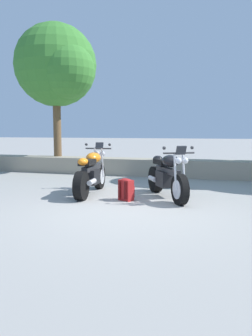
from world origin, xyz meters
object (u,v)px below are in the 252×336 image
at_px(motorcycle_black_centre, 167,176).
at_px(leafy_tree_far_left, 58,67).
at_px(rider_backpack, 126,189).
at_px(motorcycle_orange_near_left, 92,173).

height_order(motorcycle_black_centre, leafy_tree_far_left, leafy_tree_far_left).
bearing_deg(motorcycle_black_centre, rider_backpack, -147.85).
height_order(motorcycle_black_centre, rider_backpack, motorcycle_black_centre).
bearing_deg(motorcycle_orange_near_left, rider_backpack, -26.31).
bearing_deg(rider_backpack, motorcycle_orange_near_left, 153.69).
height_order(motorcycle_orange_near_left, leafy_tree_far_left, leafy_tree_far_left).
bearing_deg(motorcycle_orange_near_left, leafy_tree_far_left, 126.79).
height_order(motorcycle_orange_near_left, rider_backpack, motorcycle_orange_near_left).
height_order(rider_backpack, leafy_tree_far_left, leafy_tree_far_left).
distance_m(rider_backpack, leafy_tree_far_left, 6.50).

